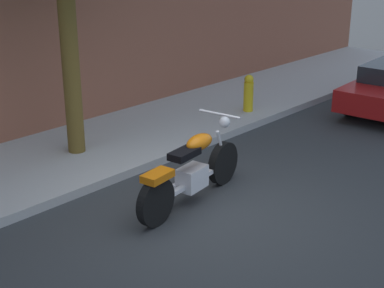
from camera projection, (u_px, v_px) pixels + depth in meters
name	position (u px, v px, depth m)	size (l,w,h in m)	color
ground_plane	(202.00, 211.00, 7.92)	(60.00, 60.00, 0.00)	#303335
sidewalk	(75.00, 155.00, 9.73)	(23.75, 2.56, 0.14)	#A7A7A7
motorcycle	(192.00, 172.00, 8.02)	(2.30, 0.70, 1.16)	black
fire_hydrant	(248.00, 96.00, 11.81)	(0.20, 0.20, 0.91)	gold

